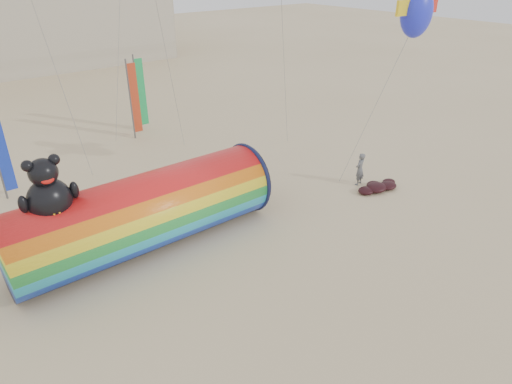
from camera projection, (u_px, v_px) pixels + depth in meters
ground at (270, 263)px, 18.15m from camera, size 160.00×160.00×0.00m
windsock_assembly at (144, 211)px, 18.51m from camera, size 10.83×3.30×4.99m
kite_handler at (360, 169)px, 23.98m from camera, size 0.72×0.56×1.77m
fabric_bundle at (378, 187)px, 23.74m from camera, size 2.62×1.35×0.41m
festival_banners at (100, 110)px, 27.38m from camera, size 10.45×5.11×5.20m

